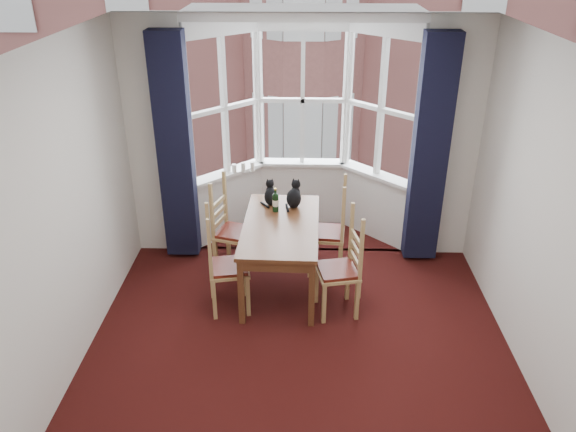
{
  "coord_description": "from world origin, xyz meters",
  "views": [
    {
      "loc": [
        0.01,
        -3.84,
        3.52
      ],
      "look_at": [
        -0.13,
        1.05,
        1.05
      ],
      "focal_mm": 35.0,
      "sensor_mm": 36.0,
      "label": 1
    }
  ],
  "objects_px": {
    "chair_left_far": "(227,232)",
    "wine_bottle": "(276,201)",
    "cat_left": "(271,195)",
    "cat_right": "(294,197)",
    "candle_extra": "(252,166)",
    "candle_tall": "(234,168)",
    "dining_table": "(281,231)",
    "chair_right_near": "(346,271)",
    "candle_short": "(243,167)",
    "chair_left_near": "(220,269)",
    "chair_right_far": "(335,234)"
  },
  "relations": [
    {
      "from": "chair_left_near",
      "to": "cat_left",
      "type": "bearing_deg",
      "value": 62.99
    },
    {
      "from": "cat_right",
      "to": "candle_extra",
      "type": "distance_m",
      "value": 0.97
    },
    {
      "from": "chair_left_near",
      "to": "candle_tall",
      "type": "xyz_separation_m",
      "value": [
        -0.02,
        1.62,
        0.45
      ]
    },
    {
      "from": "wine_bottle",
      "to": "candle_tall",
      "type": "height_order",
      "value": "wine_bottle"
    },
    {
      "from": "dining_table",
      "to": "cat_left",
      "type": "height_order",
      "value": "cat_left"
    },
    {
      "from": "candle_short",
      "to": "cat_right",
      "type": "bearing_deg",
      "value": -50.57
    },
    {
      "from": "chair_left_far",
      "to": "candle_extra",
      "type": "height_order",
      "value": "candle_extra"
    },
    {
      "from": "chair_right_near",
      "to": "cat_right",
      "type": "distance_m",
      "value": 1.1
    },
    {
      "from": "dining_table",
      "to": "chair_left_far",
      "type": "bearing_deg",
      "value": 150.49
    },
    {
      "from": "chair_right_far",
      "to": "wine_bottle",
      "type": "height_order",
      "value": "wine_bottle"
    },
    {
      "from": "candle_tall",
      "to": "cat_right",
      "type": "bearing_deg",
      "value": -45.05
    },
    {
      "from": "cat_left",
      "to": "cat_right",
      "type": "distance_m",
      "value": 0.27
    },
    {
      "from": "chair_left_far",
      "to": "candle_tall",
      "type": "height_order",
      "value": "candle_tall"
    },
    {
      "from": "dining_table",
      "to": "candle_extra",
      "type": "relative_size",
      "value": 12.8
    },
    {
      "from": "wine_bottle",
      "to": "chair_right_far",
      "type": "bearing_deg",
      "value": 2.78
    },
    {
      "from": "candle_tall",
      "to": "wine_bottle",
      "type": "bearing_deg",
      "value": -57.87
    },
    {
      "from": "chair_right_near",
      "to": "candle_short",
      "type": "distance_m",
      "value": 2.08
    },
    {
      "from": "chair_right_near",
      "to": "candle_short",
      "type": "bearing_deg",
      "value": 125.79
    },
    {
      "from": "chair_left_near",
      "to": "candle_extra",
      "type": "distance_m",
      "value": 1.74
    },
    {
      "from": "chair_right_near",
      "to": "wine_bottle",
      "type": "height_order",
      "value": "wine_bottle"
    },
    {
      "from": "chair_left_far",
      "to": "wine_bottle",
      "type": "xyz_separation_m",
      "value": [
        0.56,
        -0.05,
        0.42
      ]
    },
    {
      "from": "chair_left_near",
      "to": "wine_bottle",
      "type": "height_order",
      "value": "wine_bottle"
    },
    {
      "from": "cat_left",
      "to": "chair_right_far",
      "type": "bearing_deg",
      "value": -12.13
    },
    {
      "from": "dining_table",
      "to": "cat_right",
      "type": "bearing_deg",
      "value": 73.1
    },
    {
      "from": "chair_right_near",
      "to": "candle_extra",
      "type": "distance_m",
      "value": 2.04
    },
    {
      "from": "wine_bottle",
      "to": "candle_short",
      "type": "height_order",
      "value": "wine_bottle"
    },
    {
      "from": "chair_right_far",
      "to": "wine_bottle",
      "type": "bearing_deg",
      "value": -177.22
    },
    {
      "from": "chair_left_far",
      "to": "cat_left",
      "type": "height_order",
      "value": "cat_left"
    },
    {
      "from": "chair_left_near",
      "to": "dining_table",
      "type": "bearing_deg",
      "value": 35.49
    },
    {
      "from": "cat_right",
      "to": "chair_left_near",
      "type": "bearing_deg",
      "value": -130.46
    },
    {
      "from": "chair_right_near",
      "to": "cat_left",
      "type": "height_order",
      "value": "cat_left"
    },
    {
      "from": "chair_right_near",
      "to": "wine_bottle",
      "type": "xyz_separation_m",
      "value": [
        -0.74,
        0.74,
        0.42
      ]
    },
    {
      "from": "cat_left",
      "to": "wine_bottle",
      "type": "relative_size",
      "value": 1.07
    },
    {
      "from": "dining_table",
      "to": "chair_left_near",
      "type": "distance_m",
      "value": 0.77
    },
    {
      "from": "cat_right",
      "to": "wine_bottle",
      "type": "distance_m",
      "value": 0.24
    },
    {
      "from": "cat_right",
      "to": "candle_short",
      "type": "distance_m",
      "value": 1.02
    },
    {
      "from": "dining_table",
      "to": "candle_tall",
      "type": "height_order",
      "value": "candle_tall"
    },
    {
      "from": "candle_tall",
      "to": "candle_extra",
      "type": "xyz_separation_m",
      "value": [
        0.22,
        0.05,
        0.01
      ]
    },
    {
      "from": "chair_left_near",
      "to": "chair_left_far",
      "type": "bearing_deg",
      "value": 91.6
    },
    {
      "from": "wine_bottle",
      "to": "dining_table",
      "type": "bearing_deg",
      "value": -77.15
    },
    {
      "from": "chair_right_near",
      "to": "candle_short",
      "type": "relative_size",
      "value": 8.0
    },
    {
      "from": "chair_right_near",
      "to": "cat_left",
      "type": "bearing_deg",
      "value": 131.07
    },
    {
      "from": "candle_short",
      "to": "dining_table",
      "type": "bearing_deg",
      "value": -67.06
    },
    {
      "from": "chair_left_far",
      "to": "candle_tall",
      "type": "bearing_deg",
      "value": 89.82
    },
    {
      "from": "dining_table",
      "to": "chair_left_near",
      "type": "bearing_deg",
      "value": -144.51
    },
    {
      "from": "candle_tall",
      "to": "chair_right_near",
      "type": "bearing_deg",
      "value": -51.3
    },
    {
      "from": "cat_right",
      "to": "candle_tall",
      "type": "height_order",
      "value": "cat_right"
    },
    {
      "from": "dining_table",
      "to": "chair_right_near",
      "type": "relative_size",
      "value": 1.63
    },
    {
      "from": "cat_left",
      "to": "candle_extra",
      "type": "height_order",
      "value": "cat_left"
    },
    {
      "from": "candle_short",
      "to": "candle_extra",
      "type": "relative_size",
      "value": 0.98
    }
  ]
}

